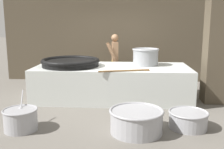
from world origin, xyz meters
The scene contains 11 objects.
ground_plane centered at (0.00, 0.00, 0.00)m, with size 60.00×60.00×0.00m, color #666059.
back_wall centered at (0.00, 2.35, 1.67)m, with size 7.69×0.24×3.33m, color #4C4233.
support_pillar centered at (2.57, -0.11, 1.67)m, with size 0.53×0.53×3.33m, color #4C4233.
hearth_platform centered at (0.00, 0.00, 0.43)m, with size 3.96×1.65×0.86m.
giant_wok_near centered at (-1.08, -0.04, 0.97)m, with size 1.51×1.51×0.20m.
stock_pot centered at (0.87, 0.25, 1.10)m, with size 0.71×0.71×0.44m.
stirring_paddle centered at (0.39, -0.71, 0.88)m, with size 1.19×0.38×0.04m.
cook centered at (-0.01, 1.37, 0.88)m, with size 0.42×0.63×1.63m.
prep_bowl_vegetables centered at (-1.56, -2.19, 0.22)m, with size 0.64×0.82×0.65m.
prep_bowl_meat centered at (1.57, -1.89, 0.18)m, with size 0.75×0.75×0.33m.
prep_bowl_extra centered at (0.58, -2.16, 0.24)m, with size 0.99×0.99×0.43m.
Camera 1 is at (0.44, -6.67, 1.95)m, focal length 42.00 mm.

